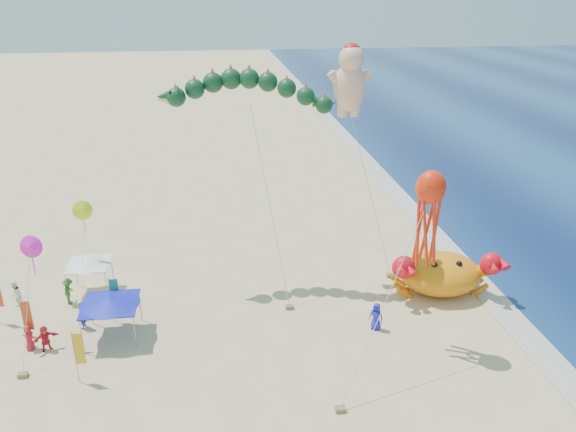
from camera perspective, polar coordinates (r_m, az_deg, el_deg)
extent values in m
plane|color=#D1B784|center=(36.54, 3.59, -10.50)|extent=(320.00, 320.00, 0.00)
plane|color=silver|center=(40.38, 20.74, -8.60)|extent=(320.00, 320.00, 0.00)
ellipsoid|color=orange|center=(40.44, 15.22, -5.64)|extent=(5.85, 4.93, 2.68)
sphere|color=red|center=(37.93, 11.82, -5.23)|extent=(1.60, 1.60, 1.60)
sphere|color=black|center=(38.82, 14.75, -4.84)|extent=(0.41, 0.41, 0.41)
sphere|color=red|center=(40.25, 19.95, -4.49)|extent=(1.60, 1.60, 1.60)
sphere|color=black|center=(39.48, 17.03, -4.63)|extent=(0.41, 0.41, 0.41)
cone|color=#0E351C|center=(37.24, -12.15, 11.80)|extent=(1.57, 1.16, 1.28)
cylinder|color=#B2B2B2|center=(36.82, -1.85, 1.02)|extent=(1.97, 4.93, 12.51)
cube|color=olive|center=(37.57, 0.14, -9.22)|extent=(0.50, 0.35, 0.25)
ellipsoid|color=#FFBA9B|center=(36.83, 6.29, 12.87)|extent=(2.10, 1.73, 3.08)
sphere|color=#FFBA9B|center=(36.39, 6.49, 15.61)|extent=(1.61, 1.61, 1.61)
ellipsoid|color=red|center=(36.42, 6.49, 16.52)|extent=(1.04, 1.04, 0.73)
cylinder|color=#B2B2B2|center=(39.07, 8.41, 2.00)|extent=(3.59, 0.33, 12.42)
cube|color=olive|center=(42.00, 10.33, -5.95)|extent=(0.50, 0.35, 0.25)
ellipsoid|color=#F52A0C|center=(31.05, 14.32, 2.82)|extent=(1.64, 1.48, 1.89)
cylinder|color=#B2B2B2|center=(29.96, 10.00, -8.32)|extent=(5.86, 5.38, 9.12)
cube|color=olive|center=(29.89, 5.32, -18.97)|extent=(0.50, 0.35, 0.25)
cylinder|color=gray|center=(35.10, -20.21, -11.42)|extent=(0.06, 0.06, 2.20)
cylinder|color=gray|center=(34.53, -15.30, -11.35)|extent=(0.06, 0.06, 2.20)
cylinder|color=gray|center=(37.56, -19.33, -8.92)|extent=(0.06, 0.06, 2.20)
cylinder|color=gray|center=(37.03, -14.78, -8.81)|extent=(0.06, 0.06, 2.20)
cube|color=#141BAF|center=(35.43, -17.62, -8.53)|extent=(3.22, 3.22, 0.08)
cone|color=#141BAF|center=(35.31, -17.67, -8.20)|extent=(3.54, 3.54, 0.45)
cylinder|color=gray|center=(40.36, -21.46, -6.94)|extent=(0.06, 0.06, 2.20)
cylinder|color=gray|center=(39.81, -17.95, -6.85)|extent=(0.06, 0.06, 2.20)
cylinder|color=gray|center=(42.51, -20.75, -5.30)|extent=(0.06, 0.06, 2.20)
cylinder|color=gray|center=(41.98, -17.41, -5.19)|extent=(0.06, 0.06, 2.20)
cube|color=white|center=(40.63, -19.60, -4.64)|extent=(2.74, 2.74, 0.08)
cone|color=white|center=(40.53, -19.64, -4.34)|extent=(3.02, 3.02, 0.45)
cylinder|color=gray|center=(32.64, -20.82, -13.24)|extent=(0.05, 0.05, 3.20)
cube|color=gold|center=(32.30, -20.45, -12.52)|extent=(0.50, 0.04, 1.90)
cylinder|color=gray|center=(36.64, -25.27, -9.84)|extent=(0.05, 0.05, 3.20)
cube|color=#C94019|center=(36.31, -24.97, -9.16)|extent=(0.50, 0.04, 1.90)
cylinder|color=gray|center=(37.16, -17.53, -8.12)|extent=(0.05, 0.05, 3.20)
cube|color=#199859|center=(36.87, -17.19, -7.44)|extent=(0.50, 0.04, 1.90)
imported|color=#231B9F|center=(37.51, -20.21, -9.45)|extent=(0.46, 0.68, 1.80)
imported|color=#2223C6|center=(35.59, 8.95, -10.03)|extent=(1.05, 0.99, 1.80)
imported|color=red|center=(36.31, -23.44, -11.32)|extent=(1.51, 1.15, 1.59)
imported|color=#2D6923|center=(40.45, -21.37, -7.14)|extent=(0.75, 1.23, 1.85)
imported|color=red|center=(36.75, -24.84, -11.12)|extent=(0.55, 0.81, 1.62)
imported|color=white|center=(41.70, -25.97, -7.11)|extent=(0.84, 0.98, 1.74)
imported|color=orange|center=(38.57, -16.93, -8.15)|extent=(1.00, 0.99, 1.69)
cone|color=#FE1CDA|center=(34.72, -24.72, -2.90)|extent=(1.30, 0.51, 1.32)
cylinder|color=#B2B2B2|center=(34.72, -24.16, -8.54)|extent=(0.55, 3.04, 5.97)
cube|color=olive|center=(35.02, -23.60, -14.02)|extent=(0.50, 0.35, 0.25)
cone|color=#DBFF1C|center=(39.93, -20.15, 0.53)|extent=(1.30, 0.51, 1.32)
cylinder|color=#B2B2B2|center=(39.67, -19.65, -4.16)|extent=(0.55, 3.04, 5.64)
cube|color=olive|center=(39.64, -19.16, -8.78)|extent=(0.50, 0.35, 0.25)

